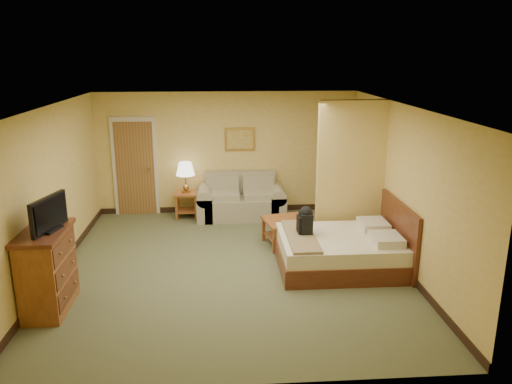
{
  "coord_description": "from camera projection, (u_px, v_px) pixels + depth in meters",
  "views": [
    {
      "loc": [
        -0.13,
        -7.5,
        3.37
      ],
      "look_at": [
        0.45,
        0.6,
        1.1
      ],
      "focal_mm": 35.0,
      "sensor_mm": 36.0,
      "label": 1
    }
  ],
  "objects": [
    {
      "name": "bed",
      "position": [
        343.0,
        250.0,
        8.08
      ],
      "size": [
        1.97,
        1.67,
        1.08
      ],
      "color": "#4F2212",
      "rests_on": "floor"
    },
    {
      "name": "coffee_table",
      "position": [
        286.0,
        227.0,
        8.98
      ],
      "size": [
        0.89,
        0.89,
        0.48
      ],
      "rotation": [
        0.0,
        0.0,
        0.21
      ],
      "color": "brown",
      "rests_on": "floor"
    },
    {
      "name": "ceiling",
      "position": [
        229.0,
        107.0,
        7.42
      ],
      "size": [
        6.0,
        6.0,
        0.0
      ],
      "primitive_type": "plane",
      "rotation": [
        3.14,
        0.0,
        0.0
      ],
      "color": "white",
      "rests_on": "back_wall"
    },
    {
      "name": "tv",
      "position": [
        49.0,
        215.0,
        6.46
      ],
      "size": [
        0.27,
        0.74,
        0.46
      ],
      "rotation": [
        0.0,
        0.0,
        -0.26
      ],
      "color": "black",
      "rests_on": "dresser"
    },
    {
      "name": "backpack",
      "position": [
        306.0,
        220.0,
        8.0
      ],
      "size": [
        0.22,
        0.29,
        0.48
      ],
      "rotation": [
        0.0,
        0.0,
        0.04
      ],
      "color": "black",
      "rests_on": "bed"
    },
    {
      "name": "loveseat",
      "position": [
        241.0,
        203.0,
        10.54
      ],
      "size": [
        1.84,
        0.86,
        0.93
      ],
      "color": "tan",
      "rests_on": "floor"
    },
    {
      "name": "table_lamp",
      "position": [
        185.0,
        170.0,
        10.33
      ],
      "size": [
        0.39,
        0.39,
        0.64
      ],
      "color": "#A97C3E",
      "rests_on": "side_table"
    },
    {
      "name": "dresser",
      "position": [
        48.0,
        270.0,
        6.66
      ],
      "size": [
        0.56,
        1.06,
        1.13
      ],
      "color": "brown",
      "rests_on": "floor"
    },
    {
      "name": "back_wall",
      "position": [
        227.0,
        153.0,
        10.66
      ],
      "size": [
        5.5,
        0.02,
        2.6
      ],
      "primitive_type": "cube",
      "color": "#DEBD5E",
      "rests_on": "floor"
    },
    {
      "name": "wall_picture",
      "position": [
        240.0,
        139.0,
        10.57
      ],
      "size": [
        0.64,
        0.04,
        0.5
      ],
      "color": "#B78E3F",
      "rests_on": "back_wall"
    },
    {
      "name": "floor",
      "position": [
        231.0,
        267.0,
        8.13
      ],
      "size": [
        6.0,
        6.0,
        0.0
      ],
      "primitive_type": "plane",
      "color": "#565C3B",
      "rests_on": "ground"
    },
    {
      "name": "door",
      "position": [
        135.0,
        167.0,
        10.56
      ],
      "size": [
        0.94,
        0.16,
        2.1
      ],
      "color": "beige",
      "rests_on": "floor"
    },
    {
      "name": "baseboard",
      "position": [
        228.0,
        209.0,
        10.98
      ],
      "size": [
        5.5,
        0.02,
        0.12
      ],
      "primitive_type": "cube",
      "color": "black",
      "rests_on": "floor"
    },
    {
      "name": "partition",
      "position": [
        351.0,
        174.0,
        8.81
      ],
      "size": [
        1.2,
        0.15,
        2.6
      ],
      "primitive_type": "cube",
      "color": "#DEBD5E",
      "rests_on": "floor"
    },
    {
      "name": "side_table",
      "position": [
        187.0,
        201.0,
        10.51
      ],
      "size": [
        0.5,
        0.5,
        0.55
      ],
      "color": "brown",
      "rests_on": "floor"
    },
    {
      "name": "left_wall",
      "position": [
        49.0,
        194.0,
        7.58
      ],
      "size": [
        0.02,
        6.0,
        2.6
      ],
      "primitive_type": "cube",
      "color": "#DEBD5E",
      "rests_on": "floor"
    },
    {
      "name": "right_wall",
      "position": [
        402.0,
        187.0,
        7.96
      ],
      "size": [
        0.02,
        6.0,
        2.6
      ],
      "primitive_type": "cube",
      "color": "#DEBD5E",
      "rests_on": "floor"
    }
  ]
}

